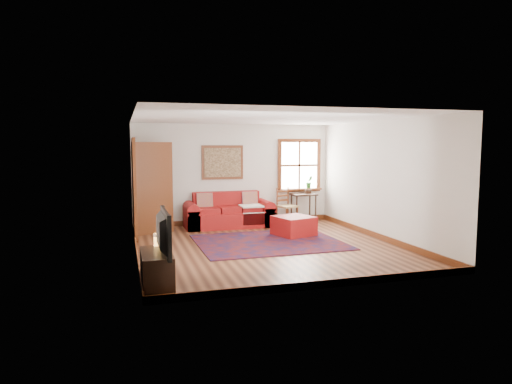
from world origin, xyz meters
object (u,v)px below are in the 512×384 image
object	(u,v)px
red_leather_sofa	(229,215)
red_ottoman	(294,226)
side_table	(303,198)
media_cabinet	(157,270)
ladder_back_chair	(286,205)

from	to	relation	value
red_leather_sofa	red_ottoman	size ratio (longest dim) A/B	2.84
side_table	media_cabinet	size ratio (longest dim) A/B	0.79
red_leather_sofa	media_cabinet	xyz separation A→B (m)	(-2.04, -4.40, -0.02)
red_ottoman	media_cabinet	world-z (taller)	media_cabinet
red_ottoman	media_cabinet	xyz separation A→B (m)	(-3.15, -2.89, 0.04)
ladder_back_chair	media_cabinet	bearing A→B (deg)	-129.00
red_leather_sofa	side_table	xyz separation A→B (m)	(1.99, 0.07, 0.34)
red_ottoman	ladder_back_chair	world-z (taller)	ladder_back_chair
red_ottoman	ladder_back_chair	size ratio (longest dim) A/B	0.82
red_ottoman	ladder_back_chair	distance (m)	1.47
media_cabinet	side_table	bearing A→B (deg)	48.01
media_cabinet	ladder_back_chair	bearing A→B (deg)	51.00
red_leather_sofa	ladder_back_chair	world-z (taller)	ladder_back_chair
red_ottoman	media_cabinet	bearing A→B (deg)	-154.47
media_cabinet	red_ottoman	bearing A→B (deg)	42.53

